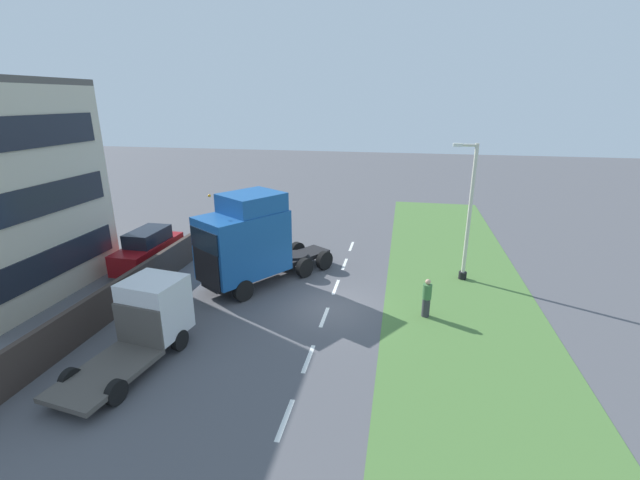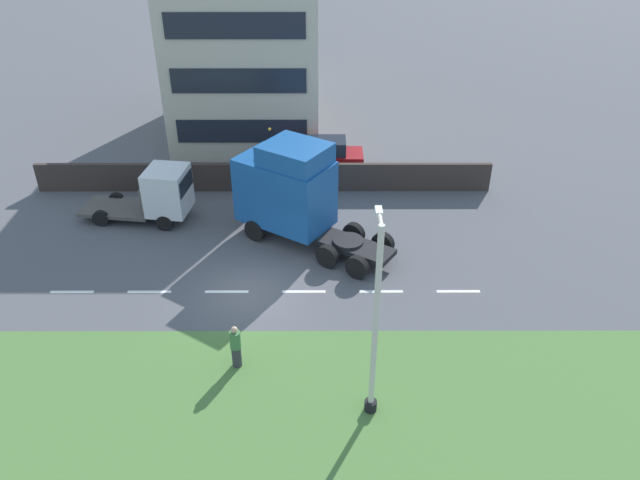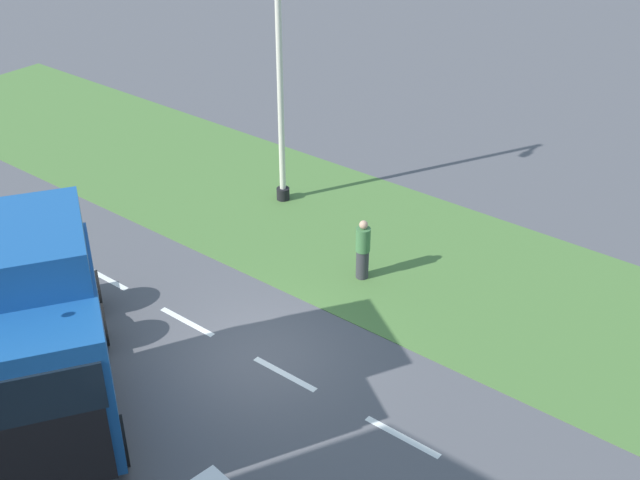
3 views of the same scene
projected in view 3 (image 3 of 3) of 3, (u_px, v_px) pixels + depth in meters
ground_plane at (255, 358)px, 18.78m from camera, size 120.00×120.00×0.00m
grass_verge at (397, 252)px, 22.82m from camera, size 7.00×44.00×0.01m
lane_markings at (234, 347)px, 19.15m from camera, size 0.16×17.80×0.00m
lorry_cab at (39, 341)px, 15.51m from camera, size 6.05×7.37×4.89m
lamp_post at (279, 106)px, 23.85m from camera, size 1.33×0.41×7.05m
pedestrian at (363, 250)px, 21.26m from camera, size 0.39×0.39×1.76m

